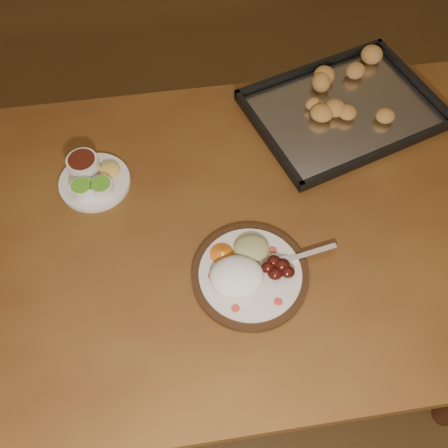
{
  "coord_description": "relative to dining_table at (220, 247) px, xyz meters",
  "views": [
    {
      "loc": [
        0.0,
        -0.76,
        1.73
      ],
      "look_at": [
        0.04,
        -0.18,
        0.77
      ],
      "focal_mm": 40.0,
      "sensor_mm": 36.0,
      "label": 1
    }
  ],
  "objects": [
    {
      "name": "baking_tray",
      "position": [
        0.35,
        0.33,
        0.11
      ],
      "size": [
        0.57,
        0.5,
        0.05
      ],
      "rotation": [
        0.0,
        0.0,
        0.4
      ],
      "color": "black",
      "rests_on": "dining_table"
    },
    {
      "name": "dinner_plate",
      "position": [
        0.05,
        -0.13,
        0.12
      ],
      "size": [
        0.32,
        0.25,
        0.06
      ],
      "rotation": [
        0.0,
        0.0,
        0.26
      ],
      "color": "black",
      "rests_on": "dining_table"
    },
    {
      "name": "ground",
      "position": [
        -0.03,
        0.17,
        -0.65
      ],
      "size": [
        4.0,
        4.0,
        0.0
      ],
      "primitive_type": "plane",
      "color": "brown",
      "rests_on": "ground"
    },
    {
      "name": "dining_table",
      "position": [
        0.0,
        0.0,
        0.0
      ],
      "size": [
        1.57,
        1.03,
        0.75
      ],
      "rotation": [
        0.0,
        0.0,
        0.09
      ],
      "color": "brown",
      "rests_on": "ground"
    },
    {
      "name": "condiment_saucer",
      "position": [
        -0.3,
        0.14,
        0.12
      ],
      "size": [
        0.17,
        0.17,
        0.06
      ],
      "rotation": [
        0.0,
        0.0,
        0.35
      ],
      "color": "silver",
      "rests_on": "dining_table"
    }
  ]
}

